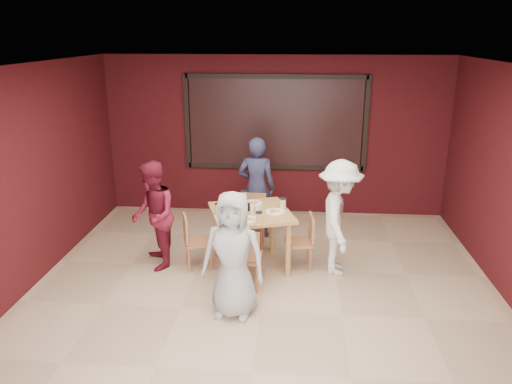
# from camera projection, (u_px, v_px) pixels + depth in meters

# --- Properties ---
(floor) EXTENTS (7.00, 7.00, 0.00)m
(floor) POSITION_uv_depth(u_px,v_px,m) (260.00, 311.00, 5.92)
(floor) COLOR tan
(floor) RESTS_ON ground
(window_blinds) EXTENTS (3.00, 0.02, 1.50)m
(window_blinds) POSITION_uv_depth(u_px,v_px,m) (275.00, 123.00, 8.69)
(window_blinds) COLOR black
(dining_table) EXTENTS (1.31, 1.31, 0.98)m
(dining_table) POSITION_uv_depth(u_px,v_px,m) (251.00, 218.00, 6.85)
(dining_table) COLOR #D4AE57
(dining_table) RESTS_ON floor
(chair_front) EXTENTS (0.42, 0.42, 0.84)m
(chair_front) POSITION_uv_depth(u_px,v_px,m) (245.00, 256.00, 6.29)
(chair_front) COLOR #C2734B
(chair_front) RESTS_ON floor
(chair_back) EXTENTS (0.41, 0.41, 0.82)m
(chair_back) POSITION_uv_depth(u_px,v_px,m) (253.00, 217.00, 7.62)
(chair_back) COLOR #C2734B
(chair_back) RESTS_ON floor
(chair_left) EXTENTS (0.47, 0.47, 0.78)m
(chair_left) POSITION_uv_depth(u_px,v_px,m) (193.00, 238.00, 6.91)
(chair_left) COLOR #C2734B
(chair_left) RESTS_ON floor
(chair_right) EXTENTS (0.42, 0.42, 0.78)m
(chair_right) POSITION_uv_depth(u_px,v_px,m) (304.00, 239.00, 6.89)
(chair_right) COLOR #C2734B
(chair_right) RESTS_ON floor
(diner_front) EXTENTS (0.80, 0.58, 1.51)m
(diner_front) POSITION_uv_depth(u_px,v_px,m) (233.00, 255.00, 5.66)
(diner_front) COLOR #ADADAD
(diner_front) RESTS_ON floor
(diner_back) EXTENTS (0.60, 0.40, 1.63)m
(diner_back) POSITION_uv_depth(u_px,v_px,m) (256.00, 187.00, 7.89)
(diner_back) COLOR #2A2C4B
(diner_back) RESTS_ON floor
(diner_left) EXTENTS (0.81, 0.90, 1.52)m
(diner_left) POSITION_uv_depth(u_px,v_px,m) (153.00, 216.00, 6.85)
(diner_left) COLOR maroon
(diner_left) RESTS_ON floor
(diner_right) EXTENTS (0.61, 1.03, 1.58)m
(diner_right) POSITION_uv_depth(u_px,v_px,m) (339.00, 218.00, 6.69)
(diner_right) COLOR white
(diner_right) RESTS_ON floor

